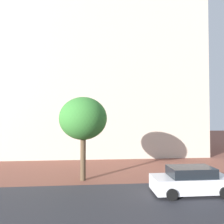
% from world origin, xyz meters
% --- Properties ---
extents(ground_plane, '(120.00, 120.00, 0.00)m').
position_xyz_m(ground_plane, '(0.00, 10.00, 0.00)').
color(ground_plane, brown).
extents(street_asphalt_strip, '(120.00, 7.69, 0.00)m').
position_xyz_m(street_asphalt_strip, '(0.00, 8.14, 0.00)').
color(street_asphalt_strip, '#2D2D33').
rests_on(street_asphalt_strip, ground_plane).
extents(landmark_building, '(26.81, 12.28, 39.46)m').
position_xyz_m(landmark_building, '(-1.64, 26.37, 11.45)').
color(landmark_building, beige).
rests_on(landmark_building, ground_plane).
extents(car_white, '(4.59, 2.03, 1.58)m').
position_xyz_m(car_white, '(4.32, 9.83, 0.75)').
color(car_white, silver).
rests_on(car_white, ground_plane).
extents(tree_curb_far, '(3.45, 3.45, 6.01)m').
position_xyz_m(tree_curb_far, '(-2.19, 13.07, 4.42)').
color(tree_curb_far, brown).
rests_on(tree_curb_far, ground_plane).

